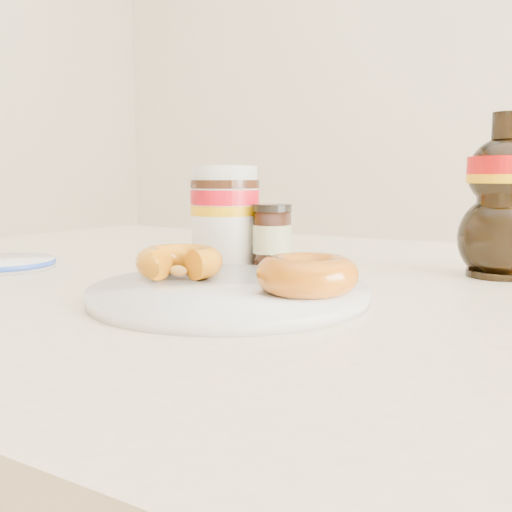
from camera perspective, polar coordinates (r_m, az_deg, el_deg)
The scene contains 8 objects.
dining_table at distance 0.68m, azimuth 5.03°, elevation -9.05°, with size 1.40×0.90×0.75m.
plate at distance 0.53m, azimuth -2.72°, elevation -3.61°, with size 0.26×0.26×0.01m.
donut_bitten at distance 0.58m, azimuth -7.65°, elevation -0.57°, with size 0.09×0.09×0.03m, color #C66B0B.
donut_whole at distance 0.50m, azimuth 5.14°, elevation -1.85°, with size 0.09×0.09×0.03m, color #A0590A.
nutella_jar at distance 0.76m, azimuth -3.12°, elevation 4.51°, with size 0.09×0.09×0.13m.
syrup_bottle at distance 0.70m, azimuth 23.45°, elevation 5.52°, with size 0.10×0.08×0.19m, color black, non-canonical shape.
dark_jar at distance 0.73m, azimuth 1.63°, elevation 1.99°, with size 0.05×0.05×0.08m.
blue_rim_saucer at distance 0.78m, azimuth -23.90°, elevation -0.67°, with size 0.12×0.12×0.01m.
Camera 1 is at (0.28, -0.49, 0.86)m, focal length 40.00 mm.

